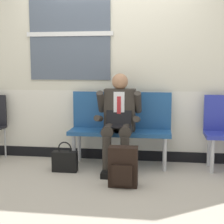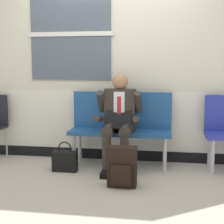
% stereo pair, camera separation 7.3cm
% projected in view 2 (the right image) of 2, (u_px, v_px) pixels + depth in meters
% --- Properties ---
extents(ground_plane, '(18.00, 18.00, 0.00)m').
position_uv_depth(ground_plane, '(106.00, 170.00, 4.34)').
color(ground_plane, '#B2A899').
extents(station_wall, '(6.43, 0.17, 2.87)m').
position_uv_depth(station_wall, '(112.00, 58.00, 4.73)').
color(station_wall, beige).
rests_on(station_wall, ground).
extents(bench_with_person, '(1.34, 0.42, 0.97)m').
position_uv_depth(bench_with_person, '(121.00, 123.00, 4.56)').
color(bench_with_person, navy).
rests_on(bench_with_person, ground).
extents(person_seated, '(0.57, 0.70, 1.23)m').
position_uv_depth(person_seated, '(119.00, 119.00, 4.35)').
color(person_seated, '#2D2823').
rests_on(person_seated, ground).
extents(backpack, '(0.32, 0.20, 0.45)m').
position_uv_depth(backpack, '(122.00, 167.00, 3.75)').
color(backpack, black).
rests_on(backpack, ground).
extents(handbag, '(0.31, 0.12, 0.38)m').
position_uv_depth(handbag, '(65.00, 161.00, 4.30)').
color(handbag, black).
rests_on(handbag, ground).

